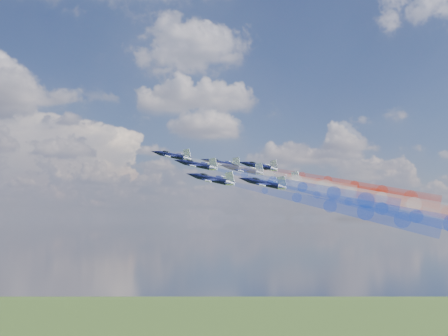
{
  "coord_description": "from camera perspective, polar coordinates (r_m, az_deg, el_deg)",
  "views": [
    {
      "loc": [
        -30.89,
        -116.86,
        152.14
      ],
      "look_at": [
        -1.69,
        23.9,
        166.71
      ],
      "focal_mm": 40.62,
      "sensor_mm": 36.0,
      "label": 1
    }
  ],
  "objects": [
    {
      "name": "jet_lead",
      "position": [
        150.28,
        -5.83,
        1.4
      ],
      "size": [
        17.62,
        16.77,
        8.4
      ],
      "primitive_type": null,
      "rotation": [
        0.23,
        -0.17,
        0.99
      ],
      "color": "black"
    },
    {
      "name": "trail_lead",
      "position": [
        139.7,
        5.0,
        -0.84
      ],
      "size": [
        42.67,
        28.96,
        15.87
      ],
      "primitive_type": null,
      "rotation": [
        0.23,
        -0.17,
        0.99
      ],
      "color": "white"
    },
    {
      "name": "jet_inner_left",
      "position": [
        139.36,
        -3.04,
        0.36
      ],
      "size": [
        17.62,
        16.77,
        8.4
      ],
      "primitive_type": null,
      "rotation": [
        0.23,
        -0.17,
        0.99
      ],
      "color": "black"
    },
    {
      "name": "trail_inner_left",
      "position": [
        130.49,
        8.84,
        -2.13
      ],
      "size": [
        42.67,
        28.96,
        15.87
      ],
      "primitive_type": null,
      "rotation": [
        0.23,
        -0.17,
        0.99
      ],
      "color": "blue"
    },
    {
      "name": "jet_inner_right",
      "position": [
        154.53,
        -0.24,
        0.51
      ],
      "size": [
        17.62,
        16.77,
        8.4
      ],
      "primitive_type": null,
      "rotation": [
        0.23,
        -0.17,
        0.99
      ],
      "color": "black"
    },
    {
      "name": "trail_inner_right",
      "position": [
        146.75,
        10.52,
        -1.7
      ],
      "size": [
        42.67,
        28.96,
        15.87
      ],
      "primitive_type": null,
      "rotation": [
        0.23,
        -0.17,
        0.99
      ],
      "color": "red"
    },
    {
      "name": "jet_outer_left",
      "position": [
        126.58,
        -1.35,
        -1.27
      ],
      "size": [
        17.62,
        16.77,
        8.4
      ],
      "primitive_type": null,
      "rotation": [
        0.23,
        -0.17,
        0.99
      ],
      "color": "black"
    },
    {
      "name": "trail_outer_left",
      "position": [
        119.06,
        11.87,
        -4.1
      ],
      "size": [
        42.67,
        28.96,
        15.87
      ],
      "primitive_type": null,
      "rotation": [
        0.23,
        -0.17,
        0.99
      ],
      "color": "blue"
    },
    {
      "name": "jet_center_third",
      "position": [
        142.09,
        2.17,
        -0.19
      ],
      "size": [
        17.62,
        16.77,
        8.4
      ],
      "primitive_type": null,
      "rotation": [
        0.23,
        -0.17,
        0.99
      ],
      "color": "black"
    },
    {
      "name": "trail_center_third",
      "position": [
        135.85,
        13.99,
        -2.61
      ],
      "size": [
        42.67,
        28.96,
        15.87
      ],
      "primitive_type": null,
      "rotation": [
        0.23,
        -0.17,
        0.99
      ],
      "color": "white"
    },
    {
      "name": "jet_outer_right",
      "position": [
        160.05,
        3.99,
        0.2
      ],
      "size": [
        17.62,
        16.77,
        8.4
      ],
      "primitive_type": null,
      "rotation": [
        0.23,
        -0.17,
        0.99
      ],
      "color": "black"
    },
    {
      "name": "trail_outer_right",
      "position": [
        154.34,
        14.48,
        -1.92
      ],
      "size": [
        42.67,
        28.96,
        15.87
      ],
      "primitive_type": null,
      "rotation": [
        0.23,
        -0.17,
        0.99
      ],
      "color": "red"
    },
    {
      "name": "jet_rear_left",
      "position": [
        132.31,
        4.54,
        -1.74
      ],
      "size": [
        17.62,
        16.77,
        8.4
      ],
      "primitive_type": null,
      "rotation": [
        0.23,
        -0.17,
        0.99
      ],
      "color": "black"
    },
    {
      "name": "trail_rear_left",
      "position": [
        127.67,
        17.31,
        -4.37
      ],
      "size": [
        42.67,
        28.96,
        15.87
      ],
      "primitive_type": null,
      "rotation": [
        0.23,
        -0.17,
        0.99
      ],
      "color": "blue"
    },
    {
      "name": "jet_rear_right",
      "position": [
        147.51,
        6.23,
        -1.08
      ],
      "size": [
        17.62,
        16.77,
        8.4
      ],
      "primitive_type": null,
      "rotation": [
        0.23,
        -0.17,
        0.99
      ],
      "color": "black"
    },
    {
      "name": "trail_rear_right",
      "position": [
        143.31,
        17.67,
        -3.4
      ],
      "size": [
        42.67,
        28.96,
        15.87
      ],
      "primitive_type": null,
      "rotation": [
        0.23,
        -0.17,
        0.99
      ],
      "color": "red"
    }
  ]
}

